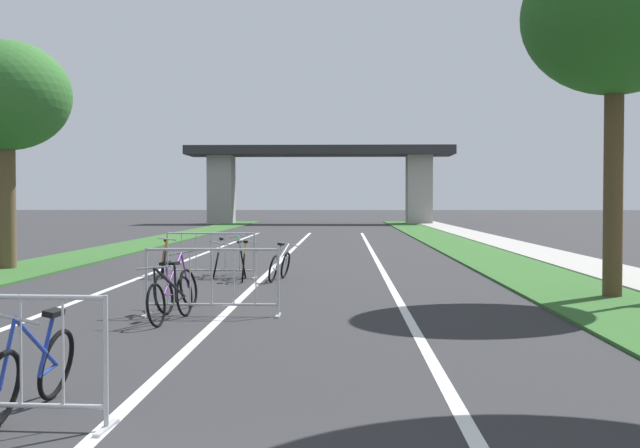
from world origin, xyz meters
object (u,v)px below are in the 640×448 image
Objects in this scene: bicycle_yellow_0 at (244,264)px; bicycle_orange_9 at (164,261)px; tree_right_oak_mid at (615,18)px; bicycle_green_3 at (242,260)px; tree_left_pine_near at (6,98)px; crowd_barrier_third at (211,256)px; crowd_barrier_second at (212,283)px; bicycle_black_2 at (171,297)px; bicycle_blue_1 at (31,372)px; bicycle_white_7 at (217,261)px; bicycle_purple_6 at (176,288)px; bicycle_silver_8 at (280,265)px.

bicycle_orange_9 is (-2.02, 0.92, -0.00)m from bicycle_yellow_0.
tree_right_oak_mid reaches higher than bicycle_green_3.
tree_left_pine_near is 2.76× the size of crowd_barrier_third.
crowd_barrier_second is at bearing 95.22° from bicycle_orange_9.
bicycle_black_2 is at bearing -99.52° from bicycle_yellow_0.
bicycle_green_3 is at bearing 92.49° from bicycle_yellow_0.
tree_left_pine_near is 15.47m from bicycle_blue_1.
bicycle_green_3 is 0.60m from bicycle_white_7.
bicycle_black_2 is 7.23m from bicycle_orange_9.
bicycle_green_3 is (0.68, 0.42, -0.13)m from crowd_barrier_third.
bicycle_yellow_0 is 0.99× the size of bicycle_blue_1.
bicycle_white_7 is (-0.75, 0.89, -0.01)m from bicycle_yellow_0.
bicycle_orange_9 is (-1.66, 12.13, 0.01)m from bicycle_blue_1.
bicycle_yellow_0 is 2.21m from bicycle_orange_9.
bicycle_blue_1 is 5.10m from bicycle_black_2.
bicycle_orange_9 is at bearing -9.34° from bicycle_white_7.
bicycle_blue_1 is at bearing 99.49° from bicycle_black_2.
bicycle_purple_6 is (-0.32, -5.89, -0.02)m from bicycle_green_3.
bicycle_orange_9 is (-1.87, -0.01, -0.02)m from bicycle_green_3.
bicycle_black_2 is at bearing -85.66° from bicycle_blue_1.
bicycle_green_3 is at bearing -86.10° from bicycle_blue_1.
crowd_barrier_third reaches higher than bicycle_purple_6.
tree_right_oak_mid is at bearing -37.40° from bicycle_green_3.
tree_left_pine_near is 3.44× the size of bicycle_orange_9.
bicycle_yellow_0 is (-7.11, 3.16, -4.70)m from tree_right_oak_mid.
bicycle_white_7 is 0.99× the size of bicycle_silver_8.
tree_right_oak_mid is at bearing -15.54° from bicycle_silver_8.
bicycle_purple_6 is at bearing -94.01° from bicycle_silver_8.
bicycle_blue_1 is 0.96× the size of bicycle_green_3.
crowd_barrier_third is at bearing -19.14° from tree_left_pine_near.
bicycle_green_3 reaches higher than bicycle_purple_6.
bicycle_silver_8 is at bearing -18.95° from crowd_barrier_third.
bicycle_yellow_0 is 0.95× the size of bicycle_green_3.
bicycle_orange_9 is (-1.18, 0.41, -0.15)m from crowd_barrier_third.
bicycle_green_3 is 1.38m from bicycle_silver_8.
bicycle_purple_6 is at bearing -84.06° from bicycle_blue_1.
tree_left_pine_near is 11.06m from crowd_barrier_second.
crowd_barrier_second reaches higher than bicycle_purple_6.
bicycle_orange_9 is (-9.12, 4.07, -4.70)m from tree_right_oak_mid.
bicycle_green_3 is at bearing 99.09° from bicycle_purple_6.
bicycle_green_3 is at bearing 166.62° from bicycle_orange_9.
bicycle_black_2 is 0.99× the size of bicycle_orange_9.
bicycle_green_3 reaches higher than bicycle_silver_8.
bicycle_white_7 is (-7.86, 4.05, -4.71)m from tree_right_oak_mid.
tree_right_oak_mid is 11.95m from bicycle_blue_1.
crowd_barrier_third is 1.32× the size of bicycle_purple_6.
tree_left_pine_near reaches higher than bicycle_black_2.
tree_left_pine_near reaches higher than bicycle_blue_1.
bicycle_black_2 is 7.02m from bicycle_white_7.
crowd_barrier_second is 5.71m from bicycle_blue_1.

